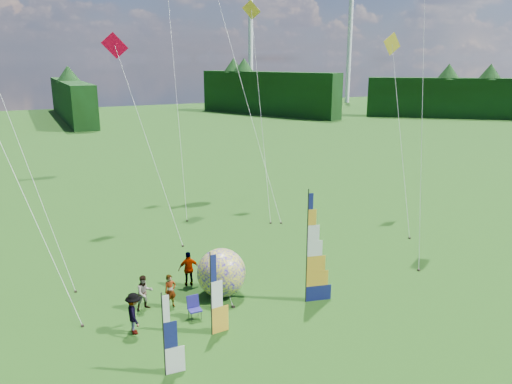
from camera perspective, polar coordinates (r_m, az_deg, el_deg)
name	(u,v)px	position (r m, az deg, el deg)	size (l,w,h in m)	color
ground	(319,339)	(21.80, 7.26, -16.34)	(220.00, 220.00, 0.00)	#23530F
treeline_ring	(323,249)	(20.02, 7.64, -6.50)	(210.00, 210.00, 8.00)	black
turbine_left	(349,44)	(136.69, 10.63, 16.31)	(8.00, 1.20, 30.00)	silver
turbine_right	(251,43)	(129.93, -0.62, 16.64)	(8.00, 1.20, 30.00)	silver
feather_banner_main	(307,249)	(23.51, 5.85, -6.51)	(1.45, 0.10, 5.40)	navy
side_banner_left	(211,296)	(21.14, -5.16, -11.74)	(1.00, 0.10, 3.61)	gold
side_banner_far	(164,336)	(19.00, -10.52, -15.92)	(0.95, 0.10, 3.21)	white
bol_inflatable	(221,273)	(24.69, -3.98, -9.18)	(2.39, 2.39, 2.39)	#16009E
spectator_a	(170,291)	(24.06, -9.77, -11.08)	(0.59, 0.39, 1.61)	#66594C
spectator_b	(144,293)	(24.07, -12.63, -11.15)	(0.81, 0.40, 1.67)	#66594C
spectator_c	(134,313)	(22.21, -13.77, -13.34)	(1.18, 0.44, 1.83)	#66594C
spectator_d	(189,269)	(25.98, -7.68, -8.69)	(1.07, 0.44, 1.83)	#66594C
camp_chair	(195,308)	(22.99, -7.02, -13.05)	(0.61, 0.61, 1.05)	navy
kite_whale	(242,73)	(39.19, -1.66, 13.40)	(3.34, 15.85, 20.41)	black
kite_rainbow_delta	(16,123)	(27.61, -25.70, 7.11)	(7.54, 10.15, 16.40)	#F01A44
kite_parafoil	(423,100)	(30.35, 18.58, 9.89)	(7.21, 8.82, 17.99)	red
small_kite_red	(147,131)	(32.91, -12.36, 6.80)	(4.85, 10.09, 13.59)	#F2002B
small_kite_orange	(261,104)	(37.36, 0.53, 10.06)	(4.40, 9.72, 16.15)	#FFAC2B
small_kite_yellow	(401,126)	(35.80, 16.24, 7.29)	(5.91, 9.41, 13.71)	yellow
small_kite_pink	(10,154)	(24.85, -26.30, 3.94)	(6.78, 10.17, 14.37)	#D13CA0
small_kite_green	(175,80)	(39.50, -9.19, 12.52)	(4.67, 12.54, 19.42)	green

